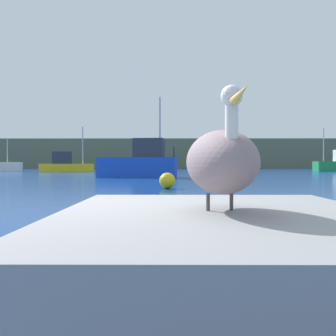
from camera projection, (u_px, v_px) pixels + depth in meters
ground_plane at (97, 266)px, 3.77m from camera, size 260.00×260.00×0.00m
hillside_backdrop at (166, 154)px, 70.23m from camera, size 140.00×13.22×5.29m
pier_dock at (221, 255)px, 2.88m from camera, size 2.57×2.99×0.68m
pelican at (221, 161)px, 2.86m from camera, size 0.59×1.37×0.92m
fishing_boat_green at (336, 164)px, 43.40m from camera, size 5.14×2.04×5.17m
fishing_boat_blue at (140, 163)px, 26.04m from camera, size 5.78×2.46×5.70m
fishing_boat_yellow at (65, 165)px, 41.37m from camera, size 6.27×3.55×5.20m
mooring_buoy at (167, 181)px, 14.83m from camera, size 0.66×0.66×0.66m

